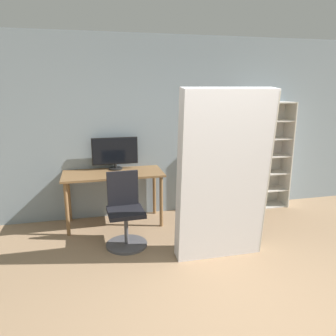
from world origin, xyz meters
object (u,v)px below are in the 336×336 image
at_px(office_chair, 125,216).
at_px(mattress_near, 224,177).
at_px(monitor, 115,152).
at_px(bookshelf, 256,157).

bearing_deg(office_chair, mattress_near, -29.55).
distance_m(monitor, bookshelf, 2.27).
xyz_separation_m(monitor, mattress_near, (1.09, -1.47, -0.05)).
height_order(monitor, office_chair, monitor).
bearing_deg(bookshelf, mattress_near, -129.00).
height_order(monitor, bookshelf, bookshelf).
distance_m(office_chair, bookshelf, 2.44).
bearing_deg(mattress_near, monitor, 126.37).
relative_size(monitor, mattress_near, 0.34).
relative_size(monitor, bookshelf, 0.39).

